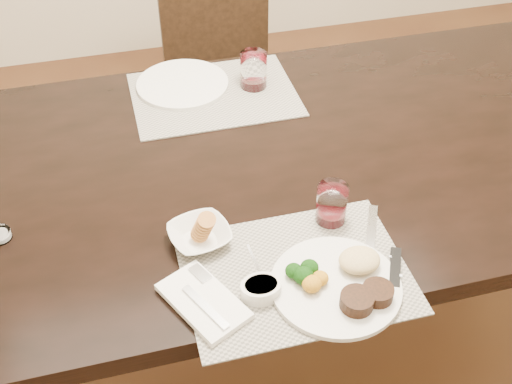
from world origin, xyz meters
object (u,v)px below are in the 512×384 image
object	(u,v)px
cracker_bowl	(200,235)
wine_glass_near	(332,205)
chair_far	(222,58)
steak_knife	(389,258)
far_plate	(183,84)
dinner_plate	(342,283)

from	to	relation	value
cracker_bowl	wine_glass_near	xyz separation A→B (m)	(0.30, -0.01, 0.02)
chair_far	cracker_bowl	world-z (taller)	chair_far
steak_knife	cracker_bowl	bearing A→B (deg)	-177.02
wine_glass_near	cracker_bowl	bearing A→B (deg)	178.48
far_plate	chair_far	bearing A→B (deg)	67.57
steak_knife	cracker_bowl	size ratio (longest dim) A/B	1.62
steak_knife	chair_far	bearing A→B (deg)	119.02
wine_glass_near	far_plate	world-z (taller)	wine_glass_near
steak_knife	wine_glass_near	size ratio (longest dim) A/B	2.66
steak_knife	wine_glass_near	world-z (taller)	wine_glass_near
wine_glass_near	chair_far	bearing A→B (deg)	89.91
steak_knife	cracker_bowl	world-z (taller)	cracker_bowl
steak_knife	far_plate	world-z (taller)	steak_knife
chair_far	wine_glass_near	world-z (taller)	chair_far
cracker_bowl	far_plate	world-z (taller)	cracker_bowl
dinner_plate	chair_far	bearing A→B (deg)	78.48
chair_far	steak_knife	distance (m)	1.36
dinner_plate	far_plate	distance (m)	0.85
chair_far	wine_glass_near	xyz separation A→B (m)	(-0.00, -1.19, 0.29)
chair_far	dinner_plate	bearing A→B (deg)	-91.91
chair_far	cracker_bowl	xyz separation A→B (m)	(-0.30, -1.18, 0.27)
wine_glass_near	far_plate	bearing A→B (deg)	109.68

